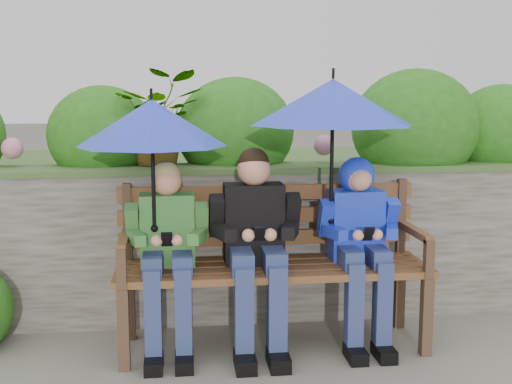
{
  "coord_description": "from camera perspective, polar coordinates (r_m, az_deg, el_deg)",
  "views": [
    {
      "loc": [
        -0.43,
        -3.46,
        1.5
      ],
      "look_at": [
        0.0,
        0.1,
        0.95
      ],
      "focal_mm": 45.0,
      "sensor_mm": 36.0,
      "label": 1
    }
  ],
  "objects": [
    {
      "name": "ground",
      "position": [
        3.8,
        0.19,
        -14.55
      ],
      "size": [
        60.0,
        60.0,
        0.0
      ],
      "primitive_type": "plane",
      "color": "#65675C",
      "rests_on": "ground"
    },
    {
      "name": "garden_backdrop",
      "position": [
        5.15,
        -3.02,
        -1.04
      ],
      "size": [
        8.0,
        2.87,
        1.88
      ],
      "color": "#555144",
      "rests_on": "ground"
    },
    {
      "name": "park_bench",
      "position": [
        3.86,
        1.37,
        -5.5
      ],
      "size": [
        1.84,
        0.54,
        0.97
      ],
      "color": "#4B3423",
      "rests_on": "ground"
    },
    {
      "name": "boy_left",
      "position": [
        3.72,
        -7.87,
        -4.77
      ],
      "size": [
        0.47,
        0.54,
        1.12
      ],
      "color": "#347B34",
      "rests_on": "ground"
    },
    {
      "name": "boy_middle",
      "position": [
        3.73,
        -0.03,
        -4.16
      ],
      "size": [
        0.53,
        0.61,
        1.19
      ],
      "color": "black",
      "rests_on": "ground"
    },
    {
      "name": "boy_right",
      "position": [
        3.87,
        9.2,
        -3.6
      ],
      "size": [
        0.47,
        0.57,
        1.13
      ],
      "color": "#1A2BCC",
      "rests_on": "ground"
    },
    {
      "name": "umbrella_left",
      "position": [
        3.64,
        -9.24,
        6.06
      ],
      "size": [
        0.84,
        0.84,
        0.81
      ],
      "color": "blue",
      "rests_on": "ground"
    },
    {
      "name": "umbrella_right",
      "position": [
        3.75,
        6.84,
        7.91
      ],
      "size": [
        0.96,
        0.96,
        0.91
      ],
      "color": "blue",
      "rests_on": "ground"
    }
  ]
}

